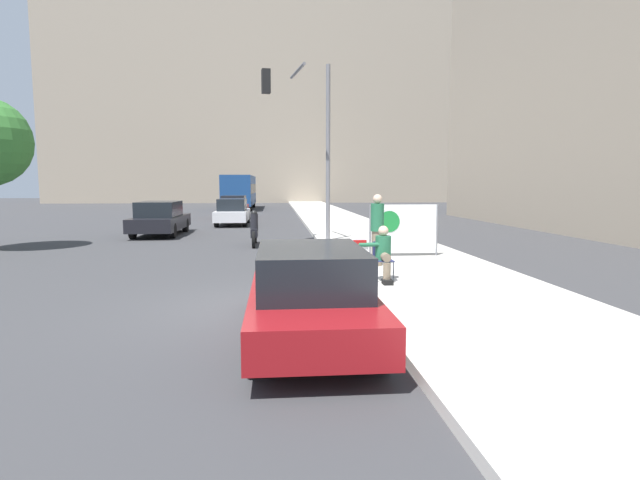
% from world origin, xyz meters
% --- Properties ---
extents(ground_plane, '(160.00, 160.00, 0.00)m').
position_xyz_m(ground_plane, '(0.00, 0.00, 0.00)').
color(ground_plane, '#38383A').
extents(sidewalk_curb, '(4.18, 90.00, 0.16)m').
position_xyz_m(sidewalk_curb, '(3.86, 15.00, 0.08)').
color(sidewalk_curb, beige).
rests_on(sidewalk_curb, ground_plane).
extents(building_backdrop_far, '(52.00, 12.00, 30.49)m').
position_xyz_m(building_backdrop_far, '(-2.00, 59.70, 15.24)').
color(building_backdrop_far, gray).
rests_on(building_backdrop_far, ground_plane).
extents(seated_protester, '(0.92, 0.77, 1.20)m').
position_xyz_m(seated_protester, '(2.48, 1.65, 0.80)').
color(seated_protester, '#474C56').
rests_on(seated_protester, sidewalk_curb).
extents(jogger_on_sidewalk, '(0.34, 0.34, 1.84)m').
position_xyz_m(jogger_on_sidewalk, '(2.78, 3.73, 1.10)').
color(jogger_on_sidewalk, '#756651').
rests_on(jogger_on_sidewalk, sidewalk_curb).
extents(protest_banner, '(2.05, 0.06, 1.51)m').
position_xyz_m(protest_banner, '(3.89, 5.37, 0.96)').
color(protest_banner, slate).
rests_on(protest_banner, sidewalk_curb).
extents(traffic_light_pole, '(2.52, 2.29, 6.47)m').
position_xyz_m(traffic_light_pole, '(1.36, 9.75, 4.44)').
color(traffic_light_pole, slate).
rests_on(traffic_light_pole, sidewalk_curb).
extents(parked_car_curbside, '(1.71, 4.43, 1.35)m').
position_xyz_m(parked_car_curbside, '(0.67, -1.76, 0.68)').
color(parked_car_curbside, maroon).
rests_on(parked_car_curbside, ground_plane).
extents(car_on_road_nearest, '(1.87, 4.76, 1.51)m').
position_xyz_m(car_on_road_nearest, '(-4.97, 13.88, 0.75)').
color(car_on_road_nearest, black).
rests_on(car_on_road_nearest, ground_plane).
extents(car_on_road_midblock, '(1.72, 4.54, 1.47)m').
position_xyz_m(car_on_road_midblock, '(-2.23, 19.38, 0.73)').
color(car_on_road_midblock, silver).
rests_on(car_on_road_midblock, ground_plane).
extents(car_on_road_distant, '(1.76, 4.76, 1.52)m').
position_xyz_m(car_on_road_distant, '(-2.65, 25.55, 0.75)').
color(car_on_road_distant, maroon).
rests_on(car_on_road_distant, ground_plane).
extents(city_bus_on_road, '(2.54, 10.72, 3.06)m').
position_xyz_m(city_bus_on_road, '(-3.12, 37.84, 1.77)').
color(city_bus_on_road, navy).
rests_on(city_bus_on_road, ground_plane).
extents(motorcycle_on_road, '(0.28, 2.14, 1.31)m').
position_xyz_m(motorcycle_on_road, '(-0.62, 9.63, 0.56)').
color(motorcycle_on_road, black).
rests_on(motorcycle_on_road, ground_plane).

